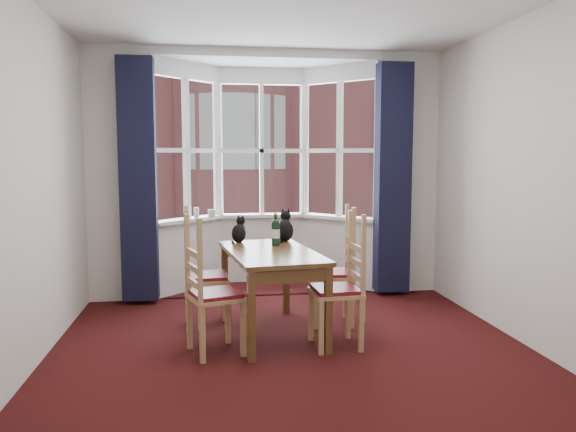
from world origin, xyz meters
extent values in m
plane|color=black|center=(0.00, 0.00, 0.00)|extent=(4.50, 4.50, 0.00)
plane|color=silver|center=(-2.00, 0.00, 1.40)|extent=(0.00, 4.50, 4.50)
plane|color=silver|center=(2.00, 0.00, 1.40)|extent=(0.00, 4.50, 4.50)
plane|color=silver|center=(0.00, -2.25, 1.40)|extent=(4.00, 0.00, 4.00)
cube|color=silver|center=(-1.65, 2.25, 1.40)|extent=(0.70, 0.12, 2.80)
cube|color=silver|center=(1.65, 2.25, 1.40)|extent=(0.70, 0.12, 2.80)
cube|color=black|center=(-1.42, 2.07, 1.35)|extent=(0.38, 0.22, 2.60)
cube|color=black|center=(1.42, 2.07, 1.35)|extent=(0.38, 0.22, 2.60)
cube|color=brown|center=(-0.13, 0.81, 0.75)|extent=(0.91, 1.46, 0.04)
cube|color=brown|center=(-0.35, 0.14, 0.36)|extent=(0.07, 0.07, 0.73)
cube|color=brown|center=(-0.53, 1.40, 0.36)|extent=(0.07, 0.07, 0.73)
cube|color=brown|center=(0.28, 0.22, 0.36)|extent=(0.07, 0.07, 0.73)
cube|color=brown|center=(0.10, 1.49, 0.36)|extent=(0.07, 0.07, 0.73)
cube|color=tan|center=(-0.63, 0.38, 0.48)|extent=(0.51, 0.52, 0.06)
cube|color=maroon|center=(-0.63, 0.38, 0.49)|extent=(0.46, 0.47, 0.03)
cube|color=tan|center=(-0.70, 1.08, 0.48)|extent=(0.42, 0.44, 0.06)
cube|color=maroon|center=(-0.70, 1.08, 0.49)|extent=(0.38, 0.40, 0.03)
cube|color=tan|center=(0.38, 0.40, 0.48)|extent=(0.42, 0.44, 0.06)
cube|color=maroon|center=(0.38, 0.40, 0.49)|extent=(0.38, 0.40, 0.03)
cube|color=tan|center=(0.48, 1.06, 0.48)|extent=(0.43, 0.45, 0.06)
cube|color=maroon|center=(0.48, 1.06, 0.49)|extent=(0.39, 0.41, 0.03)
ellipsoid|color=black|center=(-0.38, 1.34, 0.85)|extent=(0.20, 0.22, 0.18)
sphere|color=black|center=(-0.36, 1.40, 0.97)|extent=(0.11, 0.11, 0.09)
cone|color=black|center=(-0.38, 1.41, 1.01)|extent=(0.04, 0.04, 0.04)
cone|color=black|center=(-0.34, 1.39, 1.01)|extent=(0.04, 0.04, 0.04)
ellipsoid|color=black|center=(0.07, 1.35, 0.87)|extent=(0.22, 0.26, 0.22)
sphere|color=black|center=(0.09, 1.43, 1.01)|extent=(0.13, 0.13, 0.10)
cone|color=black|center=(0.06, 1.43, 1.06)|extent=(0.05, 0.05, 0.05)
cone|color=black|center=(0.12, 1.42, 1.06)|extent=(0.05, 0.05, 0.05)
cylinder|color=black|center=(-0.05, 1.08, 0.88)|extent=(0.08, 0.08, 0.22)
sphere|color=black|center=(-0.05, 1.08, 0.98)|extent=(0.07, 0.07, 0.07)
cylinder|color=black|center=(-0.05, 1.08, 1.03)|extent=(0.03, 0.03, 0.10)
cylinder|color=gold|center=(-0.05, 1.08, 1.07)|extent=(0.03, 0.03, 0.02)
cylinder|color=silver|center=(-0.05, 1.08, 0.88)|extent=(0.08, 0.08, 0.09)
cylinder|color=white|center=(-0.82, 2.60, 0.93)|extent=(0.06, 0.06, 0.13)
cylinder|color=white|center=(-0.66, 2.63, 0.92)|extent=(0.06, 0.06, 0.10)
cylinder|color=white|center=(-0.62, 2.65, 0.92)|extent=(0.05, 0.05, 0.10)
plane|color=#333335|center=(0.00, 32.25, -6.00)|extent=(80.00, 80.00, 0.00)
cube|color=#A15653|center=(0.00, 14.25, 1.00)|extent=(18.00, 6.00, 14.00)
cylinder|color=#A15653|center=(0.00, 11.25, 1.00)|extent=(3.20, 3.20, 14.00)
camera|label=1|loc=(-0.67, -4.13, 1.61)|focal=35.00mm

